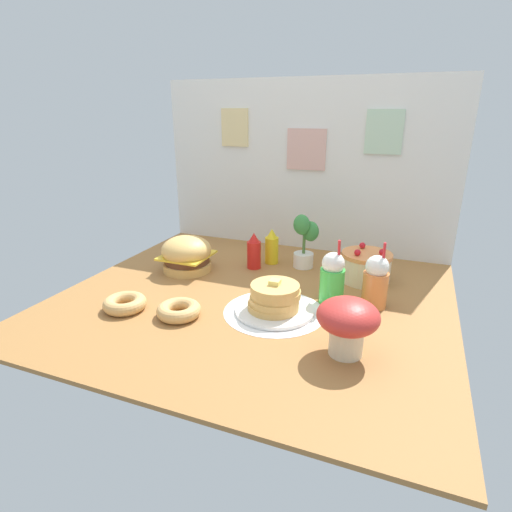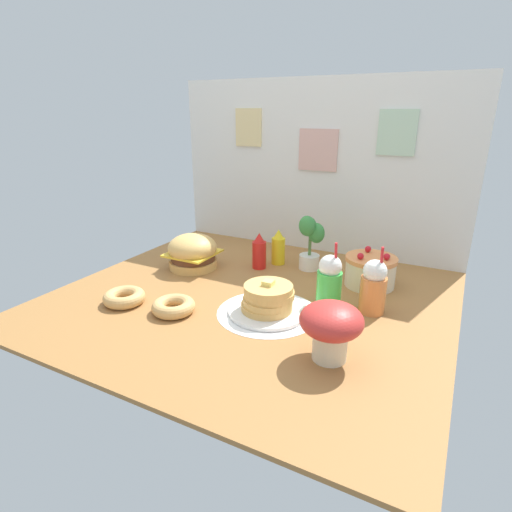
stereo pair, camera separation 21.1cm
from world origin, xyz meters
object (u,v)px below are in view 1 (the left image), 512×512
Objects in this scene: cream_soda_cup at (332,278)px; donut_pink_glaze at (125,303)px; mushroom_stool at (348,321)px; burger at (187,254)px; layer_cake at (366,267)px; ketchup_bottle at (254,252)px; mustard_bottle at (272,247)px; pancake_stack at (274,300)px; donut_chocolate at (179,310)px; orange_float_cup at (376,282)px; potted_plant at (304,239)px.

cream_soda_cup reaches higher than donut_pink_glaze.
burger is at bearing 152.06° from mushroom_stool.
layer_cake is 64.57cm from ketchup_bottle.
mushroom_stool is (60.08, -84.15, 4.04)cm from mustard_bottle.
mustard_bottle is 103.48cm from mushroom_stool.
donut_pink_glaze is at bearing -179.61° from mushroom_stool.
donut_chocolate is (-39.21, -19.74, -3.10)cm from pancake_stack.
orange_float_cup is 1.61× the size of donut_pink_glaze.
potted_plant is at bearing 121.51° from cream_soda_cup.
mushroom_stool reaches higher than burger.
burger is at bearing -167.37° from layer_cake.
ketchup_bottle reaches higher than donut_chocolate.
mushroom_stool is at bearing -96.70° from orange_float_cup.
donut_chocolate is (-9.00, -69.58, -6.81)cm from ketchup_bottle.
pancake_stack reaches higher than donut_pink_glaze.
donut_pink_glaze is at bearing -160.95° from pancake_stack.
donut_pink_glaze is 104.03cm from mushroom_stool.
pancake_stack is 66.19cm from mustard_bottle.
potted_plant is (-25.39, 41.42, 4.93)cm from cream_soda_cup.
ketchup_bottle is 1.08× the size of donut_chocolate.
pancake_stack reaches higher than donut_chocolate.
pancake_stack is 44.01cm from donut_chocolate.
mustard_bottle is at bearing 60.10° from ketchup_bottle.
cream_soda_cup reaches higher than mustard_bottle.
potted_plant reaches higher than cream_soda_cup.
donut_chocolate is at bearing -97.37° from ketchup_bottle.
ketchup_bottle reaches higher than donut_pink_glaze.
pancake_stack is 30.95cm from cream_soda_cup.
mushroom_stool is (75.99, -2.57, 10.85)cm from donut_chocolate.
donut_pink_glaze is (-66.68, -23.02, -3.10)cm from pancake_stack.
pancake_stack is at bearing -69.36° from mustard_bottle.
mustard_bottle is 0.67× the size of orange_float_cup.
donut_pink_glaze is (-1.41, -54.85, -6.62)cm from burger.
potted_plant reaches higher than donut_chocolate.
orange_float_cup is at bearing 83.30° from mushroom_stool.
layer_cake is 39.29cm from potted_plant.
potted_plant reaches higher than mushroom_stool.
ketchup_bottle is 70.49cm from donut_chocolate.
ketchup_bottle is at bearing -119.90° from mustard_bottle.
donut_chocolate is (-15.91, -81.59, -6.81)cm from mustard_bottle.
cream_soda_cup is at bearing 26.10° from donut_pink_glaze.
donut_pink_glaze is at bearing -117.08° from mustard_bottle.
orange_float_cup is (72.39, -26.17, 2.69)cm from ketchup_bottle.
donut_chocolate is at bearing -63.19° from burger.
mustard_bottle is at bearing 78.97° from donut_chocolate.
orange_float_cup is (107.45, -8.16, 2.88)cm from burger.
ketchup_bottle is at bearing 121.22° from pancake_stack.
mushroom_stool is at bearing -54.48° from mustard_bottle.
donut_pink_glaze is (-100.88, -77.13, -5.09)cm from layer_cake.
pancake_stack is 63.06cm from potted_plant.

